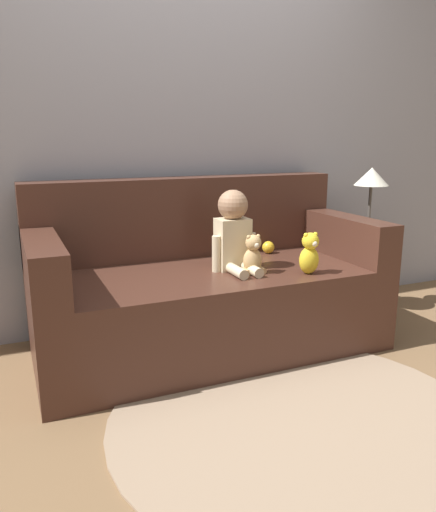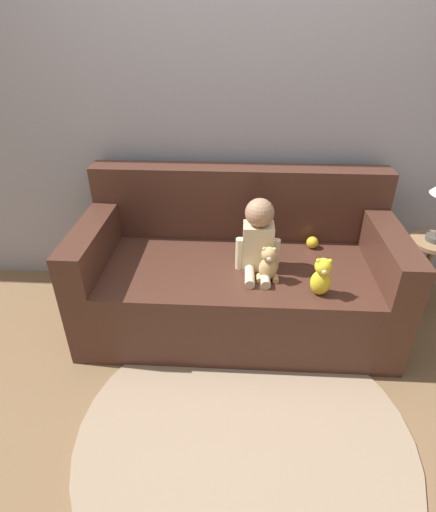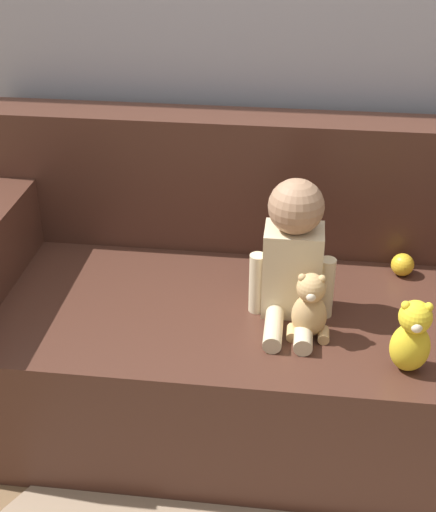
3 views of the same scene
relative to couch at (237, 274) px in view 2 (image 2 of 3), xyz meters
The scene contains 8 objects.
ground_plane 0.33m from the couch, 90.00° to the right, with size 12.00×12.00×0.00m, color brown.
wall_back 1.08m from the couch, 90.00° to the left, with size 8.00×0.05×2.60m.
couch is the anchor object (origin of this frame).
person_baby 0.37m from the couch, 47.53° to the right, with size 0.25×0.31×0.43m.
teddy_bear_brown 0.37m from the couch, 54.97° to the right, with size 0.12×0.09×0.21m.
plush_toy_side 0.61m from the couch, 39.54° to the right, with size 0.11×0.10×0.22m.
toy_ball 0.52m from the couch, 15.93° to the left, with size 0.07×0.07×0.07m.
floor_rug 0.95m from the couch, 86.30° to the right, with size 1.60×1.60×0.01m.
Camera 2 is at (-0.00, -2.03, 1.72)m, focal length 28.00 mm.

